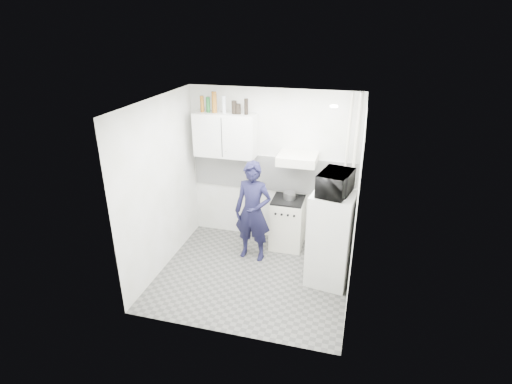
# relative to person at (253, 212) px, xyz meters

# --- Properties ---
(floor) EXTENTS (2.80, 2.80, 0.00)m
(floor) POSITION_rel_person_xyz_m (0.14, -0.52, -0.81)
(floor) COLOR #595852
(floor) RESTS_ON ground
(ceiling) EXTENTS (2.80, 2.80, 0.00)m
(ceiling) POSITION_rel_person_xyz_m (0.14, -0.52, 1.79)
(ceiling) COLOR white
(ceiling) RESTS_ON wall_back
(wall_back) EXTENTS (2.80, 0.00, 2.80)m
(wall_back) POSITION_rel_person_xyz_m (0.14, 0.73, 0.49)
(wall_back) COLOR white
(wall_back) RESTS_ON floor
(wall_left) EXTENTS (0.00, 2.60, 2.60)m
(wall_left) POSITION_rel_person_xyz_m (-1.26, -0.52, 0.49)
(wall_left) COLOR white
(wall_left) RESTS_ON floor
(wall_right) EXTENTS (0.00, 2.60, 2.60)m
(wall_right) POSITION_rel_person_xyz_m (1.54, -0.52, 0.49)
(wall_right) COLOR white
(wall_right) RESTS_ON floor
(person) EXTENTS (0.62, 0.44, 1.62)m
(person) POSITION_rel_person_xyz_m (0.00, 0.00, 0.00)
(person) COLOR black
(person) RESTS_ON floor
(stove) EXTENTS (0.53, 0.53, 0.84)m
(stove) POSITION_rel_person_xyz_m (0.47, 0.48, -0.39)
(stove) COLOR silver
(stove) RESTS_ON floor
(fridge) EXTENTS (0.66, 0.66, 1.40)m
(fridge) POSITION_rel_person_xyz_m (1.24, -0.33, -0.11)
(fridge) COLOR white
(fridge) RESTS_ON floor
(stove_top) EXTENTS (0.51, 0.51, 0.03)m
(stove_top) POSITION_rel_person_xyz_m (0.47, 0.48, 0.05)
(stove_top) COLOR black
(stove_top) RESTS_ON stove
(saucepan) EXTENTS (0.20, 0.20, 0.11)m
(saucepan) POSITION_rel_person_xyz_m (0.48, 0.51, 0.12)
(saucepan) COLOR silver
(saucepan) RESTS_ON stove_top
(microwave) EXTENTS (0.64, 0.50, 0.31)m
(microwave) POSITION_rel_person_xyz_m (1.24, -0.33, 0.74)
(microwave) COLOR black
(microwave) RESTS_ON fridge
(bottle_a) EXTENTS (0.06, 0.06, 0.26)m
(bottle_a) POSITION_rel_person_xyz_m (-0.99, 0.56, 1.52)
(bottle_a) COLOR brown
(bottle_a) RESTS_ON upper_cabinet
(bottle_b) EXTENTS (0.06, 0.06, 0.24)m
(bottle_b) POSITION_rel_person_xyz_m (-0.88, 0.56, 1.51)
(bottle_b) COLOR #144C1E
(bottle_b) RESTS_ON upper_cabinet
(bottle_c) EXTENTS (0.08, 0.08, 0.33)m
(bottle_c) POSITION_rel_person_xyz_m (-0.78, 0.56, 1.55)
(bottle_c) COLOR brown
(bottle_c) RESTS_ON upper_cabinet
(bottle_d) EXTENTS (0.06, 0.06, 0.28)m
(bottle_d) POSITION_rel_person_xyz_m (-0.62, 0.56, 1.53)
(bottle_d) COLOR #B2B7BC
(bottle_d) RESTS_ON upper_cabinet
(canister_a) EXTENTS (0.08, 0.08, 0.20)m
(canister_a) POSITION_rel_person_xyz_m (-0.45, 0.56, 1.49)
(canister_a) COLOR black
(canister_a) RESTS_ON upper_cabinet
(canister_b) EXTENTS (0.08, 0.08, 0.16)m
(canister_b) POSITION_rel_person_xyz_m (-0.39, 0.56, 1.47)
(canister_b) COLOR black
(canister_b) RESTS_ON upper_cabinet
(bottle_e) EXTENTS (0.06, 0.06, 0.25)m
(bottle_e) POSITION_rel_person_xyz_m (-0.26, 0.56, 1.51)
(bottle_e) COLOR black
(bottle_e) RESTS_ON upper_cabinet
(upper_cabinet) EXTENTS (1.00, 0.35, 0.70)m
(upper_cabinet) POSITION_rel_person_xyz_m (-0.61, 0.56, 1.04)
(upper_cabinet) COLOR white
(upper_cabinet) RESTS_ON wall_back
(range_hood) EXTENTS (0.60, 0.50, 0.14)m
(range_hood) POSITION_rel_person_xyz_m (0.59, 0.48, 0.76)
(range_hood) COLOR silver
(range_hood) RESTS_ON wall_back
(backsplash) EXTENTS (2.74, 0.03, 0.60)m
(backsplash) POSITION_rel_person_xyz_m (0.14, 0.72, 0.39)
(backsplash) COLOR white
(backsplash) RESTS_ON wall_back
(pipe_a) EXTENTS (0.05, 0.05, 2.60)m
(pipe_a) POSITION_rel_person_xyz_m (1.44, 0.65, 0.49)
(pipe_a) COLOR silver
(pipe_a) RESTS_ON floor
(pipe_b) EXTENTS (0.04, 0.04, 2.60)m
(pipe_b) POSITION_rel_person_xyz_m (1.32, 0.65, 0.49)
(pipe_b) COLOR silver
(pipe_b) RESTS_ON floor
(ceiling_spot_fixture) EXTENTS (0.10, 0.10, 0.02)m
(ceiling_spot_fixture) POSITION_rel_person_xyz_m (1.14, -0.32, 1.76)
(ceiling_spot_fixture) COLOR white
(ceiling_spot_fixture) RESTS_ON ceiling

